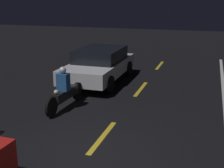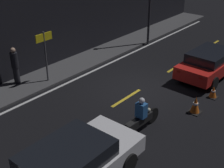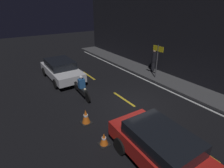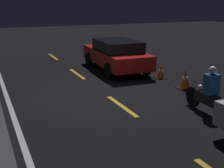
{
  "view_description": "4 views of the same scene",
  "coord_description": "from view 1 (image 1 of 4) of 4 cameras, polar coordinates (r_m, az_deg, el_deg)",
  "views": [
    {
      "loc": [
        5.9,
        2.45,
        3.48
      ],
      "look_at": [
        -2.52,
        -0.23,
        0.99
      ],
      "focal_mm": 50.0,
      "sensor_mm": 36.0,
      "label": 1
    },
    {
      "loc": [
        -10.56,
        -7.09,
        6.66
      ],
      "look_at": [
        -2.3,
        -0.25,
        1.26
      ],
      "focal_mm": 50.0,
      "sensor_mm": 36.0,
      "label": 2
    },
    {
      "loc": [
        6.03,
        -5.58,
        5.05
      ],
      "look_at": [
        -1.44,
        -0.53,
        0.94
      ],
      "focal_mm": 28.0,
      "sensor_mm": 36.0,
      "label": 3
    },
    {
      "loc": [
        -8.96,
        3.74,
        3.07
      ],
      "look_at": [
        -1.03,
        0.33,
        0.72
      ],
      "focal_mm": 50.0,
      "sensor_mm": 36.0,
      "label": 4
    }
  ],
  "objects": [
    {
      "name": "lane_dash_c",
      "position": [
        8.11,
        -1.75,
        -9.64
      ],
      "size": [
        2.0,
        0.14,
        0.01
      ],
      "color": "gold",
      "rests_on": "ground"
    },
    {
      "name": "lane_dash_a",
      "position": [
        16.46,
        8.71,
        3.39
      ],
      "size": [
        2.0,
        0.14,
        0.01
      ],
      "color": "gold",
      "rests_on": "ground"
    },
    {
      "name": "sedan_white",
      "position": [
        13.03,
        -2.33,
        3.67
      ],
      "size": [
        4.42,
        2.02,
        1.39
      ],
      "rotation": [
        0.0,
        0.0,
        0.0
      ],
      "color": "silver",
      "rests_on": "ground"
    },
    {
      "name": "lane_dash_b",
      "position": [
        12.17,
        5.29,
        -0.9
      ],
      "size": [
        2.0,
        0.14,
        0.01
      ],
      "color": "gold",
      "rests_on": "ground"
    },
    {
      "name": "motorcycle",
      "position": [
        10.08,
        -8.58,
        -1.29
      ],
      "size": [
        2.35,
        0.37,
        1.37
      ],
      "rotation": [
        0.0,
        0.0,
        -0.04
      ],
      "color": "black",
      "rests_on": "ground"
    },
    {
      "name": "ground_plane",
      "position": [
        7.28,
        -4.42,
        -12.86
      ],
      "size": [
        56.0,
        56.0,
        0.0
      ],
      "primitive_type": "plane",
      "color": "black"
    }
  ]
}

